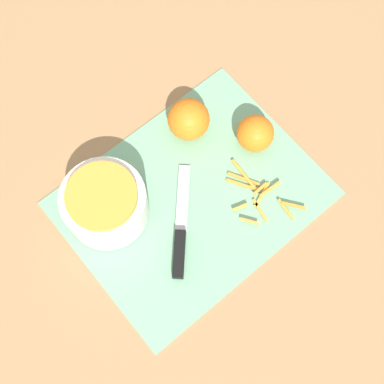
# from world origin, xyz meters

# --- Properties ---
(ground_plane) EXTENTS (4.00, 4.00, 0.00)m
(ground_plane) POSITION_xyz_m (0.00, 0.00, 0.00)
(ground_plane) COLOR #9E754C
(cutting_board) EXTENTS (0.46, 0.36, 0.01)m
(cutting_board) POSITION_xyz_m (0.00, 0.00, 0.00)
(cutting_board) COLOR #75AD84
(cutting_board) RESTS_ON ground_plane
(bowl_speckled) EXTENTS (0.15, 0.15, 0.09)m
(bowl_speckled) POSITION_xyz_m (-0.14, 0.08, 0.05)
(bowl_speckled) COLOR silver
(bowl_speckled) RESTS_ON cutting_board
(knife) EXTENTS (0.16, 0.17, 0.02)m
(knife) POSITION_xyz_m (-0.07, -0.05, 0.01)
(knife) COLOR black
(knife) RESTS_ON cutting_board
(orange_left) EXTENTS (0.08, 0.08, 0.08)m
(orange_left) POSITION_xyz_m (0.09, 0.11, 0.05)
(orange_left) COLOR orange
(orange_left) RESTS_ON cutting_board
(orange_right) EXTENTS (0.07, 0.07, 0.07)m
(orange_right) POSITION_xyz_m (0.17, 0.01, 0.04)
(orange_right) COLOR orange
(orange_right) RESTS_ON cutting_board
(peel_pile) EXTENTS (0.11, 0.16, 0.01)m
(peel_pile) POSITION_xyz_m (0.10, -0.08, 0.01)
(peel_pile) COLOR orange
(peel_pile) RESTS_ON cutting_board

